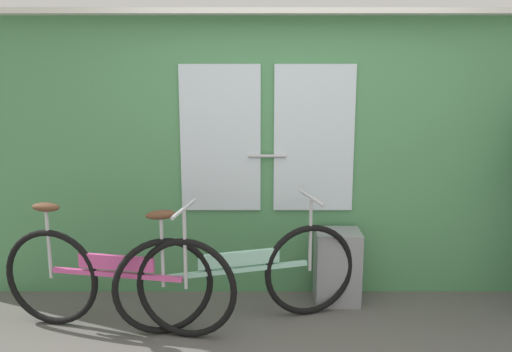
% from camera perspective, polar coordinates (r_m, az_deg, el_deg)
% --- Properties ---
extents(train_door_wall, '(5.34, 0.28, 2.16)m').
position_cam_1_polar(train_door_wall, '(4.21, 3.78, 2.59)').
color(train_door_wall, '#4C8C56').
rests_on(train_door_wall, ground_plane).
extents(bicycle_near_door, '(1.63, 0.49, 0.90)m').
position_cam_1_polar(bicycle_near_door, '(3.89, -14.24, -10.28)').
color(bicycle_near_door, black).
rests_on(bicycle_near_door, ground_plane).
extents(bicycle_leaning_behind, '(1.66, 0.62, 0.88)m').
position_cam_1_polar(bicycle_leaning_behind, '(3.86, -1.87, -10.13)').
color(bicycle_leaning_behind, black).
rests_on(bicycle_leaning_behind, ground_plane).
extents(trash_bin_by_wall, '(0.33, 0.28, 0.56)m').
position_cam_1_polar(trash_bin_by_wall, '(4.27, 8.36, -9.24)').
color(trash_bin_by_wall, gray).
rests_on(trash_bin_by_wall, ground_plane).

